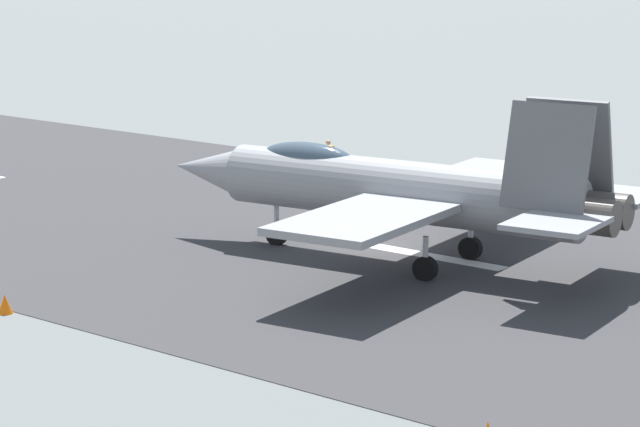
# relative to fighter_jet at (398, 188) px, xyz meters

# --- Properties ---
(ground_plane) EXTENTS (400.00, 400.00, 0.00)m
(ground_plane) POSITION_rel_fighter_jet_xyz_m (1.64, -1.34, -2.46)
(ground_plane) COLOR slate
(runway_strip) EXTENTS (240.00, 26.00, 0.02)m
(runway_strip) POSITION_rel_fighter_jet_xyz_m (1.62, -1.34, -2.45)
(runway_strip) COLOR #383739
(runway_strip) RESTS_ON ground
(fighter_jet) EXTENTS (17.09, 14.50, 5.66)m
(fighter_jet) POSITION_rel_fighter_jet_xyz_m (0.00, 0.00, 0.00)
(fighter_jet) COLOR gray
(fighter_jet) RESTS_ON ground
(crew_person) EXTENTS (0.40, 0.67, 1.63)m
(crew_person) POSITION_rel_fighter_jet_xyz_m (11.52, -10.77, -1.64)
(crew_person) COLOR #1E2338
(crew_person) RESTS_ON ground
(marker_cone_mid) EXTENTS (0.44, 0.44, 0.55)m
(marker_cone_mid) POSITION_rel_fighter_jet_xyz_m (5.05, 11.89, -2.18)
(marker_cone_mid) COLOR orange
(marker_cone_mid) RESTS_ON ground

